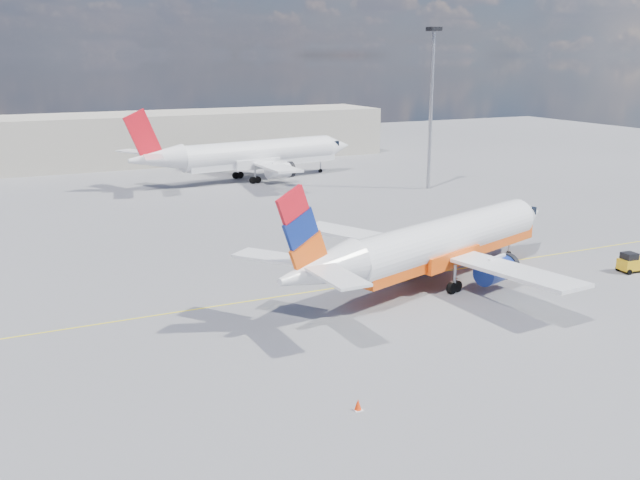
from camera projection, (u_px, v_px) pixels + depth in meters
name	position (u px, v px, depth m)	size (l,w,h in m)	color
ground	(375.00, 296.00, 52.24)	(240.00, 240.00, 0.00)	slate
taxi_line	(356.00, 285.00, 54.86)	(70.00, 0.15, 0.01)	yellow
terminal_main	(178.00, 137.00, 118.82)	(70.00, 14.00, 8.00)	beige
main_jet	(438.00, 243.00, 54.45)	(31.75, 24.08, 9.65)	white
second_jet	(252.00, 155.00, 100.02)	(35.28, 27.50, 10.66)	white
gse_tug	(632.00, 263.00, 58.01)	(2.41, 1.61, 1.64)	black
traffic_cone	(358.00, 405.00, 35.41)	(0.43, 0.43, 0.60)	white
floodlight_mast	(432.00, 94.00, 91.19)	(1.50, 1.50, 20.59)	#9E9FA7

